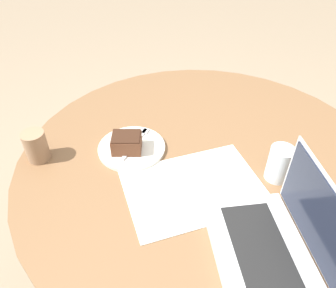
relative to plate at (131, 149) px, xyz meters
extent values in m
plane|color=gray|center=(0.24, 0.00, -0.77)|extent=(12.00, 12.00, 0.00)
cylinder|color=brown|center=(0.24, 0.00, -0.76)|extent=(0.50, 0.50, 0.02)
cylinder|color=brown|center=(0.24, 0.00, -0.39)|extent=(0.10, 0.10, 0.71)
cylinder|color=brown|center=(0.24, 0.00, -0.02)|extent=(1.18, 1.18, 0.03)
cube|color=white|center=(0.21, -0.13, 0.00)|extent=(0.47, 0.42, 0.00)
cylinder|color=silver|center=(0.00, 0.00, 0.00)|extent=(0.22, 0.22, 0.01)
cube|color=brown|center=(-0.01, -0.01, 0.03)|extent=(0.10, 0.09, 0.05)
cube|color=#351E13|center=(-0.01, -0.01, 0.06)|extent=(0.10, 0.08, 0.00)
cube|color=silver|center=(0.01, 0.02, 0.01)|extent=(0.05, 0.17, 0.00)
cube|color=silver|center=(0.03, 0.09, 0.01)|extent=(0.03, 0.03, 0.00)
cylinder|color=#997556|center=(-0.28, -0.08, 0.04)|extent=(0.07, 0.07, 0.10)
cylinder|color=silver|center=(0.45, -0.05, 0.05)|extent=(0.07, 0.07, 0.11)
cube|color=silver|center=(0.39, -0.32, 0.00)|extent=(0.30, 0.37, 0.02)
cube|color=black|center=(0.39, -0.32, 0.01)|extent=(0.20, 0.29, 0.00)
cube|color=silver|center=(0.50, -0.29, 0.11)|extent=(0.10, 0.32, 0.20)
cube|color=black|center=(0.49, -0.29, 0.11)|extent=(0.09, 0.30, 0.18)
camera|label=1|loc=(0.24, -0.77, 0.69)|focal=35.00mm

